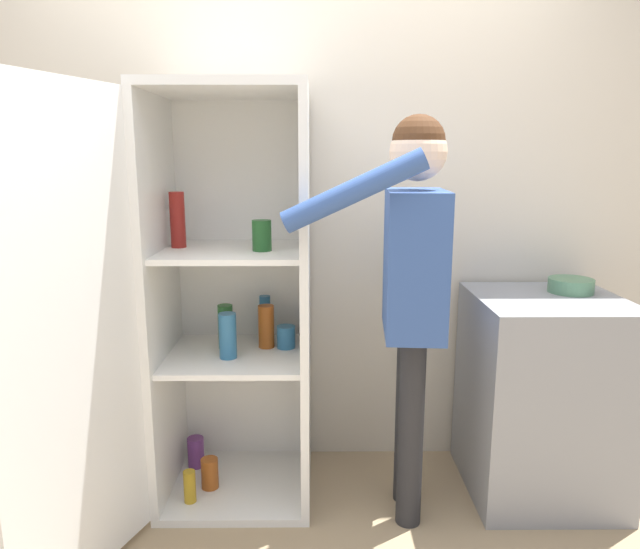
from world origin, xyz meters
name	(u,v)px	position (x,y,z in m)	size (l,w,h in m)	color
wall_back	(296,210)	(0.00, 0.98, 1.27)	(7.00, 0.06, 2.55)	beige
refrigerator	(204,308)	(-0.38, 0.54, 0.90)	(0.95, 1.23, 1.82)	white
person	(412,269)	(0.48, 0.45, 1.08)	(0.66, 0.55, 1.69)	#262628
counter	(541,395)	(1.12, 0.61, 0.46)	(0.64, 0.63, 0.92)	gray
bowl	(571,286)	(1.25, 0.70, 0.96)	(0.20, 0.20, 0.06)	#517F5B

